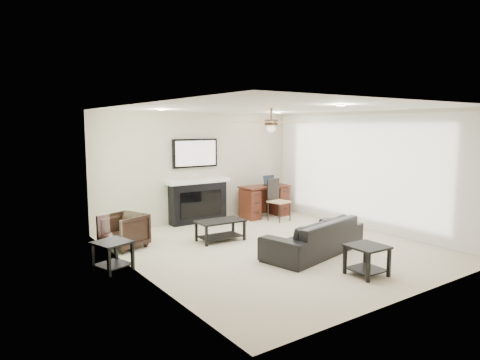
{
  "coord_description": "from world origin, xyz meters",
  "views": [
    {
      "loc": [
        -4.78,
        -5.83,
        2.18
      ],
      "look_at": [
        -0.39,
        0.5,
        1.21
      ],
      "focal_mm": 32.0,
      "sensor_mm": 36.0,
      "label": 1
    }
  ],
  "objects_px": {
    "sofa": "(314,236)",
    "desk": "(265,201)",
    "fireplace_unit": "(198,181)",
    "armchair": "(124,231)",
    "coffee_table": "(220,231)"
  },
  "relations": [
    {
      "from": "sofa",
      "to": "armchair",
      "type": "distance_m",
      "value": 3.37
    },
    {
      "from": "sofa",
      "to": "coffee_table",
      "type": "bearing_deg",
      "value": -73.16
    },
    {
      "from": "fireplace_unit",
      "to": "coffee_table",
      "type": "bearing_deg",
      "value": -104.93
    },
    {
      "from": "armchair",
      "to": "coffee_table",
      "type": "bearing_deg",
      "value": 51.66
    },
    {
      "from": "desk",
      "to": "armchair",
      "type": "bearing_deg",
      "value": -169.25
    },
    {
      "from": "sofa",
      "to": "desk",
      "type": "relative_size",
      "value": 1.7
    },
    {
      "from": "fireplace_unit",
      "to": "desk",
      "type": "xyz_separation_m",
      "value": [
        1.63,
        -0.36,
        -0.57
      ]
    },
    {
      "from": "fireplace_unit",
      "to": "armchair",
      "type": "bearing_deg",
      "value": -153.3
    },
    {
      "from": "sofa",
      "to": "coffee_table",
      "type": "distance_m",
      "value": 1.84
    },
    {
      "from": "coffee_table",
      "to": "fireplace_unit",
      "type": "bearing_deg",
      "value": 77.79
    },
    {
      "from": "sofa",
      "to": "fireplace_unit",
      "type": "xyz_separation_m",
      "value": [
        -0.47,
        3.22,
        0.65
      ]
    },
    {
      "from": "sofa",
      "to": "desk",
      "type": "height_order",
      "value": "desk"
    },
    {
      "from": "sofa",
      "to": "armchair",
      "type": "height_order",
      "value": "armchair"
    },
    {
      "from": "desk",
      "to": "sofa",
      "type": "bearing_deg",
      "value": -112.04
    },
    {
      "from": "fireplace_unit",
      "to": "desk",
      "type": "distance_m",
      "value": 1.76
    }
  ]
}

